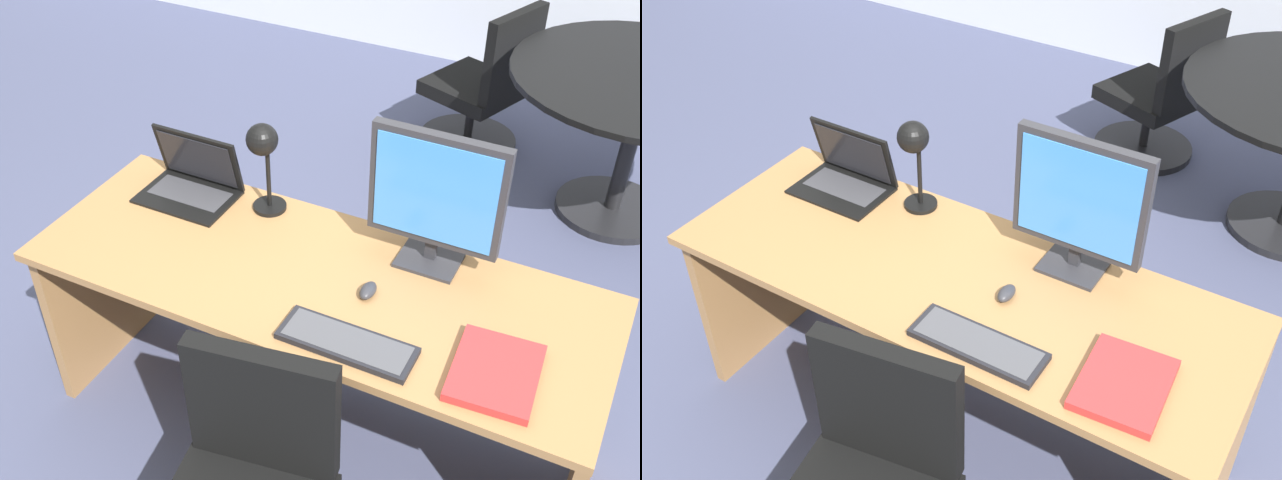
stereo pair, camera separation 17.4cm
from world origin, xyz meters
TOP-DOWN VIEW (x-y plane):
  - ground at (0.00, 1.50)m, footprint 12.00×12.00m
  - desk at (0.00, 0.06)m, footprint 1.90×0.70m
  - monitor at (0.30, 0.23)m, footprint 0.43×0.16m
  - laptop at (-0.61, 0.23)m, footprint 0.34×0.24m
  - keyboard at (0.22, -0.24)m, footprint 0.41×0.14m
  - mouse at (0.19, -0.01)m, footprint 0.05×0.08m
  - desk_lamp at (-0.31, 0.23)m, footprint 0.12×0.14m
  - book at (0.64, -0.16)m, footprint 0.26×0.31m
  - meeting_chair_near at (-0.08, 2.24)m, footprint 0.61×0.59m

SIDE VIEW (x-z plane):
  - ground at x=0.00m, z-range 0.00..0.00m
  - meeting_chair_near at x=-0.08m, z-range -0.10..0.77m
  - desk at x=0.00m, z-range 0.15..0.90m
  - keyboard at x=0.22m, z-range 0.75..0.77m
  - book at x=0.64m, z-range 0.75..0.78m
  - mouse at x=0.19m, z-range 0.75..0.79m
  - laptop at x=-0.61m, z-range 0.70..0.94m
  - desk_lamp at x=-0.31m, z-range 0.83..1.18m
  - monitor at x=0.30m, z-range 0.78..1.25m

